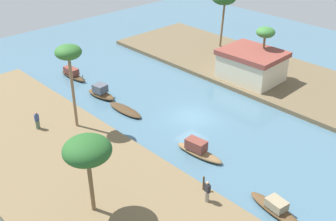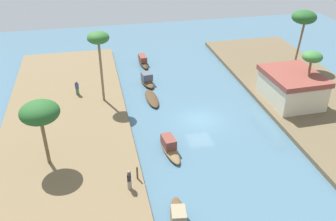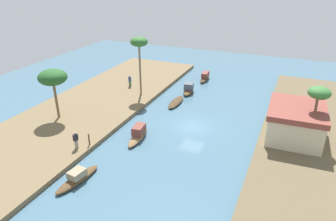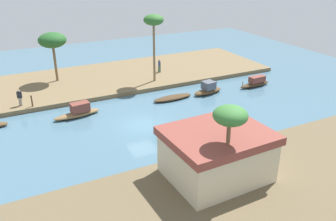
{
  "view_description": "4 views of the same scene",
  "coord_description": "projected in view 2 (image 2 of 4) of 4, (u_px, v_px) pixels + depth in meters",
  "views": [
    {
      "loc": [
        23.67,
        -25.63,
        19.82
      ],
      "look_at": [
        -1.26,
        -2.04,
        0.97
      ],
      "focal_mm": 44.86,
      "sensor_mm": 36.0,
      "label": 1
    },
    {
      "loc": [
        31.1,
        -10.15,
        19.51
      ],
      "look_at": [
        -0.91,
        -3.15,
        0.94
      ],
      "focal_mm": 40.0,
      "sensor_mm": 36.0,
      "label": 2
    },
    {
      "loc": [
        29.35,
        9.6,
        15.95
      ],
      "look_at": [
        -0.98,
        -3.36,
        0.92
      ],
      "focal_mm": 33.55,
      "sensor_mm": 36.0,
      "label": 3
    },
    {
      "loc": [
        10.8,
        26.66,
        13.94
      ],
      "look_at": [
        -2.94,
        -0.61,
        0.53
      ],
      "focal_mm": 37.87,
      "sensor_mm": 36.0,
      "label": 4
    }
  ],
  "objects": [
    {
      "name": "palm_tree_left_far",
      "position": [
        40.0,
        113.0,
        28.76
      ],
      "size": [
        3.11,
        3.11,
        5.62
      ],
      "color": "brown",
      "rests_on": "riverbank_left"
    },
    {
      "name": "sampan_open_hull",
      "position": [
        147.0,
        80.0,
        45.03
      ],
      "size": [
        3.75,
        1.7,
        1.39
      ],
      "rotation": [
        0.0,
        0.0,
        0.13
      ],
      "color": "brown",
      "rests_on": "river_water"
    },
    {
      "name": "person_by_mooring",
      "position": [
        77.0,
        89.0,
        41.5
      ],
      "size": [
        0.41,
        0.41,
        1.63
      ],
      "rotation": [
        0.0,
        0.0,
        4.58
      ],
      "color": "#4C664C",
      "rests_on": "riverbank_left"
    },
    {
      "name": "sampan_with_red_awning",
      "position": [
        143.0,
        61.0,
        50.41
      ],
      "size": [
        4.24,
        1.19,
        1.18
      ],
      "rotation": [
        0.0,
        0.0,
        0.06
      ],
      "color": "#47331E",
      "rests_on": "river_water"
    },
    {
      "name": "palm_tree_left_near",
      "position": [
        98.0,
        40.0,
        37.35
      ],
      "size": [
        2.24,
        2.24,
        7.63
      ],
      "color": "#7F6647",
      "rests_on": "riverbank_left"
    },
    {
      "name": "mooring_post",
      "position": [
        137.0,
        173.0,
        28.96
      ],
      "size": [
        0.14,
        0.14,
        1.13
      ],
      "primitive_type": "cylinder",
      "color": "#4C3823",
      "rests_on": "riverbank_left"
    },
    {
      "name": "riverbank_left",
      "position": [
        66.0,
        133.0,
        35.36
      ],
      "size": [
        42.71,
        12.17,
        0.46
      ],
      "primitive_type": "cube",
      "color": "brown",
      "rests_on": "ground"
    },
    {
      "name": "sampan_upstream_small",
      "position": [
        169.0,
        147.0,
        32.93
      ],
      "size": [
        4.51,
        1.57,
        1.33
      ],
      "rotation": [
        0.0,
        0.0,
        0.11
      ],
      "color": "brown",
      "rests_on": "river_water"
    },
    {
      "name": "riverside_building",
      "position": [
        292.0,
        87.0,
        39.64
      ],
      "size": [
        6.66,
        5.52,
        3.28
      ],
      "rotation": [
        0.0,
        0.0,
        0.03
      ],
      "color": "beige",
      "rests_on": "riverbank_right"
    },
    {
      "name": "palm_tree_right_tall",
      "position": [
        312.0,
        58.0,
        38.04
      ],
      "size": [
        2.05,
        2.05,
        5.66
      ],
      "color": "brown",
      "rests_on": "riverbank_right"
    },
    {
      "name": "river_water",
      "position": [
        200.0,
        120.0,
        37.93
      ],
      "size": [
        69.21,
        69.21,
        0.0
      ],
      "primitive_type": "plane",
      "color": "#476B7F",
      "rests_on": "ground"
    },
    {
      "name": "sampan_near_left_bank",
      "position": [
        152.0,
        98.0,
        41.52
      ],
      "size": [
        4.45,
        1.38,
        0.42
      ],
      "rotation": [
        0.0,
        0.0,
        0.03
      ],
      "color": "#47331E",
      "rests_on": "river_water"
    },
    {
      "name": "person_on_near_bank",
      "position": [
        129.0,
        180.0,
        27.88
      ],
      "size": [
        0.49,
        0.38,
        1.65
      ],
      "rotation": [
        0.0,
        0.0,
        2.93
      ],
      "color": "gray",
      "rests_on": "riverbank_left"
    },
    {
      "name": "riverbank_right",
      "position": [
        318.0,
        104.0,
        40.28
      ],
      "size": [
        42.71,
        12.17,
        0.46
      ],
      "primitive_type": "cube",
      "color": "brown",
      "rests_on": "ground"
    },
    {
      "name": "sampan_foreground",
      "position": [
        179.0,
        218.0,
        25.73
      ],
      "size": [
        4.62,
        1.72,
        1.06
      ],
      "rotation": [
        0.0,
        0.0,
        -0.14
      ],
      "color": "brown",
      "rests_on": "river_water"
    },
    {
      "name": "palm_tree_right_short",
      "position": [
        304.0,
        18.0,
        46.22
      ],
      "size": [
        3.05,
        3.05,
        7.19
      ],
      "color": "brown",
      "rests_on": "riverbank_right"
    }
  ]
}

